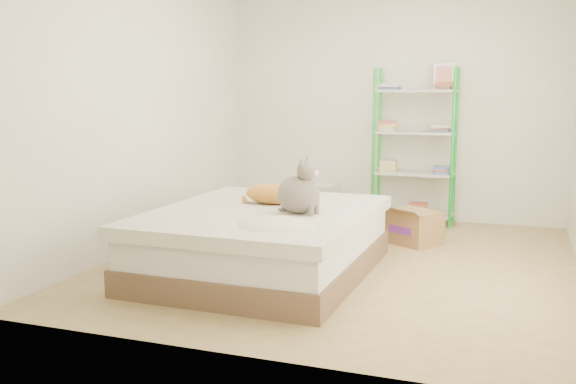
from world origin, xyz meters
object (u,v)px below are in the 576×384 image
at_px(bed, 264,241).
at_px(white_bin, 322,200).
at_px(orange_cat, 272,191).
at_px(cardboard_box, 414,227).
at_px(grey_cat, 298,187).
at_px(shelf_unit, 415,146).

height_order(bed, white_bin, bed).
bearing_deg(orange_cat, cardboard_box, 48.52).
height_order(bed, orange_cat, orange_cat).
height_order(bed, grey_cat, grey_cat).
height_order(shelf_unit, white_bin, shelf_unit).
xyz_separation_m(bed, grey_cat, (0.31, -0.07, 0.47)).
xyz_separation_m(grey_cat, white_bin, (-0.54, 2.45, -0.53)).
xyz_separation_m(bed, orange_cat, (-0.03, 0.26, 0.37)).
distance_m(bed, cardboard_box, 1.73).
xyz_separation_m(orange_cat, white_bin, (-0.20, 2.12, -0.43)).
xyz_separation_m(bed, shelf_unit, (0.82, 2.41, 0.60)).
bearing_deg(white_bin, orange_cat, -84.63).
relative_size(grey_cat, cardboard_box, 0.68).
xyz_separation_m(orange_cat, shelf_unit, (0.85, 2.15, 0.23)).
bearing_deg(white_bin, bed, -84.54).
height_order(grey_cat, white_bin, grey_cat).
bearing_deg(shelf_unit, orange_cat, -111.56).
bearing_deg(grey_cat, bed, 86.17).
distance_m(bed, grey_cat, 0.57).
distance_m(bed, white_bin, 2.39).
height_order(orange_cat, shelf_unit, shelf_unit).
bearing_deg(shelf_unit, grey_cat, -101.60).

